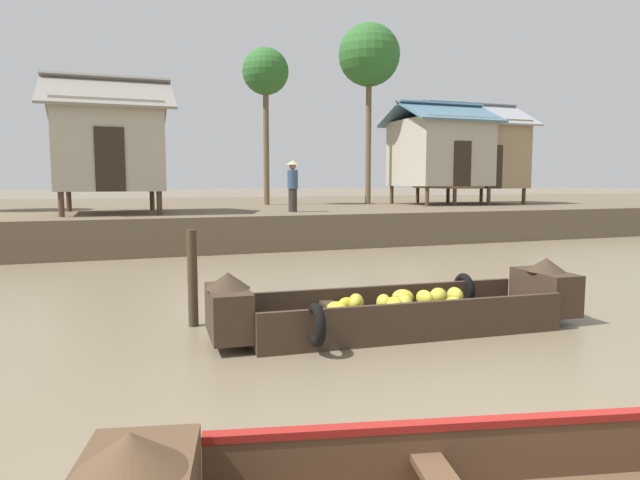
{
  "coord_description": "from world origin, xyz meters",
  "views": [
    {
      "loc": [
        -2.47,
        -1.94,
        2.04
      ],
      "look_at": [
        0.7,
        6.63,
        1.09
      ],
      "focal_mm": 31.72,
      "sensor_mm": 36.0,
      "label": 1
    }
  ],
  "objects_px": {
    "palm_tree_near": "(369,56)",
    "palm_tree_far": "(266,74)",
    "banana_boat": "(400,309)",
    "stilt_house_mid_right": "(470,154)",
    "stilt_house_left": "(109,146)",
    "stilt_house_mid_left": "(439,152)",
    "vendor_person": "(293,183)",
    "mooring_post": "(193,278)"
  },
  "relations": [
    {
      "from": "palm_tree_near",
      "to": "stilt_house_mid_right",
      "type": "bearing_deg",
      "value": -12.92
    },
    {
      "from": "stilt_house_mid_left",
      "to": "palm_tree_far",
      "type": "xyz_separation_m",
      "value": [
        -7.06,
        2.14,
        3.15
      ]
    },
    {
      "from": "palm_tree_far",
      "to": "vendor_person",
      "type": "height_order",
      "value": "palm_tree_far"
    },
    {
      "from": "stilt_house_left",
      "to": "stilt_house_mid_right",
      "type": "height_order",
      "value": "stilt_house_mid_right"
    },
    {
      "from": "banana_boat",
      "to": "stilt_house_mid_right",
      "type": "bearing_deg",
      "value": 52.26
    },
    {
      "from": "stilt_house_mid_right",
      "to": "palm_tree_near",
      "type": "xyz_separation_m",
      "value": [
        -4.48,
        1.03,
        4.07
      ]
    },
    {
      "from": "stilt_house_mid_left",
      "to": "mooring_post",
      "type": "xyz_separation_m",
      "value": [
        -12.21,
        -13.13,
        -2.63
      ]
    },
    {
      "from": "stilt_house_left",
      "to": "palm_tree_near",
      "type": "distance_m",
      "value": 11.88
    },
    {
      "from": "stilt_house_mid_left",
      "to": "stilt_house_mid_right",
      "type": "height_order",
      "value": "stilt_house_mid_right"
    },
    {
      "from": "palm_tree_near",
      "to": "palm_tree_far",
      "type": "xyz_separation_m",
      "value": [
        -4.32,
        0.85,
        -0.87
      ]
    },
    {
      "from": "banana_boat",
      "to": "stilt_house_mid_right",
      "type": "distance_m",
      "value": 18.74
    },
    {
      "from": "banana_boat",
      "to": "vendor_person",
      "type": "relative_size",
      "value": 3.18
    },
    {
      "from": "stilt_house_mid_left",
      "to": "vendor_person",
      "type": "xyz_separation_m",
      "value": [
        -7.72,
        -3.59,
        -1.33
      ]
    },
    {
      "from": "stilt_house_left",
      "to": "stilt_house_mid_left",
      "type": "height_order",
      "value": "stilt_house_mid_left"
    },
    {
      "from": "banana_boat",
      "to": "stilt_house_left",
      "type": "relative_size",
      "value": 1.26
    },
    {
      "from": "banana_boat",
      "to": "mooring_post",
      "type": "bearing_deg",
      "value": 154.67
    },
    {
      "from": "palm_tree_far",
      "to": "vendor_person",
      "type": "distance_m",
      "value": 7.31
    },
    {
      "from": "palm_tree_near",
      "to": "vendor_person",
      "type": "relative_size",
      "value": 4.61
    },
    {
      "from": "stilt_house_mid_right",
      "to": "mooring_post",
      "type": "height_order",
      "value": "stilt_house_mid_right"
    },
    {
      "from": "stilt_house_mid_right",
      "to": "palm_tree_far",
      "type": "distance_m",
      "value": 9.55
    },
    {
      "from": "stilt_house_mid_left",
      "to": "palm_tree_near",
      "type": "height_order",
      "value": "palm_tree_near"
    },
    {
      "from": "stilt_house_mid_right",
      "to": "vendor_person",
      "type": "height_order",
      "value": "stilt_house_mid_right"
    },
    {
      "from": "stilt_house_mid_left",
      "to": "palm_tree_far",
      "type": "relative_size",
      "value": 0.67
    },
    {
      "from": "stilt_house_mid_right",
      "to": "palm_tree_far",
      "type": "xyz_separation_m",
      "value": [
        -8.8,
        1.88,
        3.2
      ]
    },
    {
      "from": "banana_boat",
      "to": "stilt_house_mid_right",
      "type": "xyz_separation_m",
      "value": [
        11.33,
        14.64,
        2.96
      ]
    },
    {
      "from": "palm_tree_far",
      "to": "stilt_house_mid_left",
      "type": "bearing_deg",
      "value": -16.88
    },
    {
      "from": "vendor_person",
      "to": "mooring_post",
      "type": "distance_m",
      "value": 10.63
    },
    {
      "from": "palm_tree_far",
      "to": "vendor_person",
      "type": "xyz_separation_m",
      "value": [
        -0.66,
        -5.73,
        -4.48
      ]
    },
    {
      "from": "stilt_house_mid_right",
      "to": "stilt_house_left",
      "type": "bearing_deg",
      "value": -170.11
    },
    {
      "from": "stilt_house_left",
      "to": "banana_boat",
      "type": "bearing_deg",
      "value": -73.09
    },
    {
      "from": "banana_boat",
      "to": "palm_tree_near",
      "type": "distance_m",
      "value": 18.48
    },
    {
      "from": "stilt_house_left",
      "to": "vendor_person",
      "type": "xyz_separation_m",
      "value": [
        5.52,
        -1.24,
        -1.15
      ]
    },
    {
      "from": "palm_tree_far",
      "to": "mooring_post",
      "type": "distance_m",
      "value": 17.13
    },
    {
      "from": "mooring_post",
      "to": "palm_tree_far",
      "type": "bearing_deg",
      "value": 71.36
    },
    {
      "from": "stilt_house_mid_left",
      "to": "stilt_house_left",
      "type": "bearing_deg",
      "value": -169.92
    },
    {
      "from": "stilt_house_mid_right",
      "to": "stilt_house_mid_left",
      "type": "bearing_deg",
      "value": -171.52
    },
    {
      "from": "mooring_post",
      "to": "palm_tree_near",
      "type": "bearing_deg",
      "value": 56.7
    },
    {
      "from": "stilt_house_left",
      "to": "stilt_house_mid_left",
      "type": "relative_size",
      "value": 0.97
    },
    {
      "from": "palm_tree_far",
      "to": "stilt_house_mid_right",
      "type": "bearing_deg",
      "value": -12.07
    },
    {
      "from": "stilt_house_left",
      "to": "palm_tree_near",
      "type": "relative_size",
      "value": 0.55
    },
    {
      "from": "stilt_house_left",
      "to": "stilt_house_mid_right",
      "type": "relative_size",
      "value": 0.92
    },
    {
      "from": "stilt_house_mid_right",
      "to": "palm_tree_near",
      "type": "relative_size",
      "value": 0.6
    }
  ]
}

